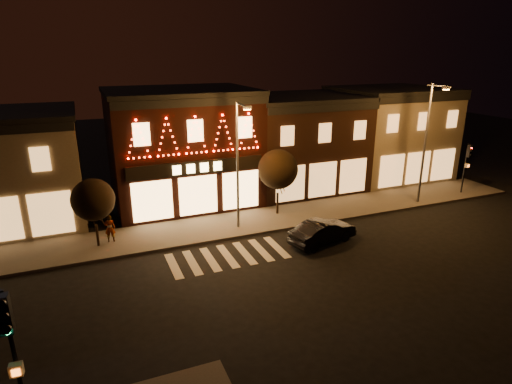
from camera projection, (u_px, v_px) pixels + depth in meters
ground at (255, 292)px, 20.15m from camera, size 120.00×120.00×0.00m
sidewalk_far at (237, 224)px, 27.88m from camera, size 44.00×4.00×0.15m
building_pulp at (182, 147)px, 31.12m from camera, size 10.20×8.34×8.30m
building_right_a at (298, 142)px, 34.69m from camera, size 9.20×8.28×7.50m
building_right_b at (388, 133)px, 37.89m from camera, size 9.20×8.28×7.80m
traffic_signal_near at (10, 341)px, 11.23m from camera, size 0.35×0.50×4.84m
traffic_signal_far at (468, 158)px, 32.88m from camera, size 0.30×0.44×3.90m
streetlamp_mid at (239, 157)px, 25.61m from camera, size 0.50×1.79×7.84m
streetlamp_right at (428, 135)px, 29.94m from camera, size 0.80×1.96×8.56m
tree_left at (93, 200)px, 23.76m from camera, size 2.38×2.38×3.98m
tree_right at (278, 169)px, 28.52m from camera, size 2.68×2.68×4.48m
dark_sedan at (323, 232)px, 25.09m from camera, size 4.51×2.50×1.41m
pedestrian at (110, 228)px, 24.88m from camera, size 0.66×0.48×1.67m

